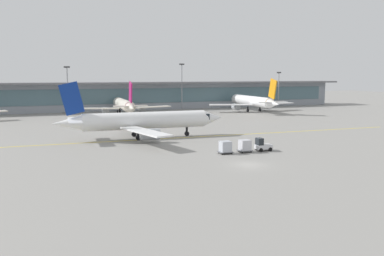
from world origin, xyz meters
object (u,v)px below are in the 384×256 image
at_px(taxiing_regional_jet, 144,121).
at_px(cargo_dolly_trailing, 225,147).
at_px(apron_light_mast_2, 182,85).
at_px(apron_light_mast_3, 278,88).
at_px(cargo_dolly_lead, 245,146).
at_px(gate_airplane_1, 124,105).
at_px(gate_airplane_2, 252,101).
at_px(baggage_tug, 262,145).
at_px(apron_light_mast_1, 68,88).

xyz_separation_m(taxiing_regional_jet, cargo_dolly_trailing, (8.27, -19.12, -2.22)).
xyz_separation_m(apron_light_mast_2, apron_light_mast_3, (38.06, -1.70, -1.40)).
relative_size(cargo_dolly_lead, apron_light_mast_2, 0.13).
bearing_deg(gate_airplane_1, gate_airplane_2, -91.53).
xyz_separation_m(gate_airplane_1, baggage_tug, (10.44, -63.49, -2.22)).
relative_size(gate_airplane_1, cargo_dolly_lead, 14.85).
distance_m(gate_airplane_2, cargo_dolly_lead, 70.77).
xyz_separation_m(taxiing_regional_jet, baggage_tug, (14.76, -19.11, -2.38)).
distance_m(baggage_tug, apron_light_mast_2, 76.97).
relative_size(gate_airplane_1, taxiing_regional_jet, 0.95).
bearing_deg(baggage_tug, apron_light_mast_2, 80.66).
xyz_separation_m(gate_airplane_2, cargo_dolly_lead, (-35.17, -61.38, -2.25)).
bearing_deg(gate_airplane_2, apron_light_mast_1, 79.92).
relative_size(apron_light_mast_2, apron_light_mast_3, 1.21).
height_order(gate_airplane_1, apron_light_mast_1, apron_light_mast_1).
xyz_separation_m(gate_airplane_1, apron_light_mast_3, (60.70, 10.40, 4.16)).
distance_m(baggage_tug, apron_light_mast_1, 77.74).
distance_m(taxiing_regional_jet, apron_light_mast_1, 55.19).
relative_size(gate_airplane_2, baggage_tug, 12.76).
bearing_deg(apron_light_mast_1, taxiing_regional_jet, -78.32).
bearing_deg(gate_airplane_1, apron_light_mast_3, -78.95).
relative_size(cargo_dolly_lead, cargo_dolly_trailing, 1.00).
distance_m(gate_airplane_1, apron_light_mast_1, 18.78).
xyz_separation_m(cargo_dolly_lead, apron_light_mast_1, (-22.76, 72.96, 6.98)).
relative_size(cargo_dolly_trailing, apron_light_mast_2, 0.13).
xyz_separation_m(gate_airplane_1, taxiing_regional_jet, (-4.32, -44.38, 0.16)).
distance_m(baggage_tug, cargo_dolly_lead, 3.14).
bearing_deg(apron_light_mast_1, gate_airplane_1, -31.49).
xyz_separation_m(gate_airplane_2, apron_light_mast_1, (-57.93, 11.58, 4.73)).
distance_m(cargo_dolly_trailing, apron_light_mast_2, 78.26).
relative_size(taxiing_regional_jet, baggage_tug, 12.63).
height_order(gate_airplane_1, apron_light_mast_2, apron_light_mast_2).
distance_m(apron_light_mast_1, apron_light_mast_2, 38.19).
bearing_deg(apron_light_mast_2, apron_light_mast_3, -2.56).
xyz_separation_m(baggage_tug, apron_light_mast_3, (50.26, 73.89, 6.38)).
bearing_deg(gate_airplane_1, cargo_dolly_lead, -172.10).
bearing_deg(apron_light_mast_1, cargo_dolly_trailing, -75.11).
bearing_deg(taxiing_regional_jet, cargo_dolly_trailing, -65.15).
bearing_deg(gate_airplane_2, apron_light_mast_3, -54.27).
bearing_deg(cargo_dolly_lead, apron_light_mast_3, 53.98).
xyz_separation_m(taxiing_regional_jet, cargo_dolly_lead, (11.63, -19.11, -2.22)).
distance_m(apron_light_mast_2, apron_light_mast_3, 38.12).
relative_size(taxiing_regional_jet, apron_light_mast_3, 2.50).
relative_size(cargo_dolly_trailing, apron_light_mast_1, 0.14).
relative_size(gate_airplane_2, apron_light_mast_3, 2.52).
bearing_deg(gate_airplane_1, apron_light_mast_2, -60.54).
bearing_deg(cargo_dolly_lead, gate_airplane_2, 60.02).
height_order(baggage_tug, apron_light_mast_1, apron_light_mast_1).
relative_size(baggage_tug, apron_light_mast_2, 0.16).
bearing_deg(gate_airplane_1, taxiing_regional_jet, 175.78).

